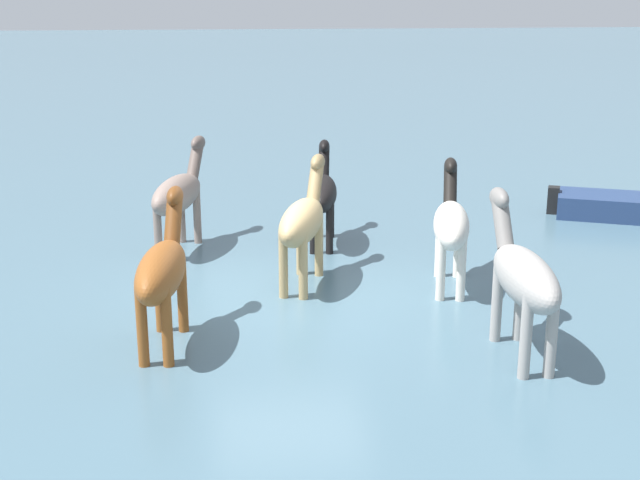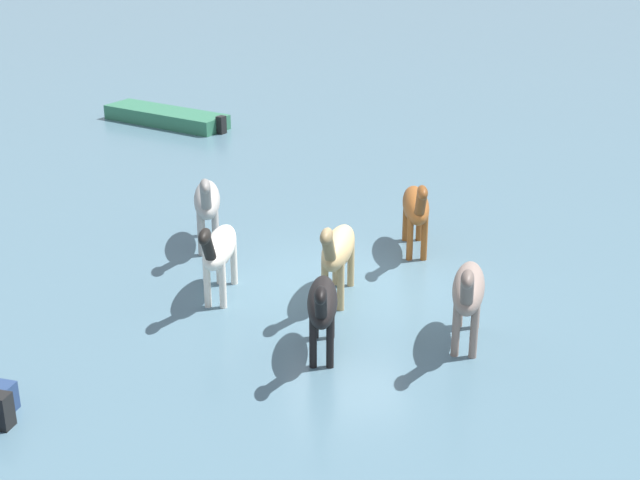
% 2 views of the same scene
% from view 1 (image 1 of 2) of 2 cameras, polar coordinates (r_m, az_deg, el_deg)
% --- Properties ---
extents(ground_plane, '(170.04, 170.04, 0.00)m').
position_cam_1_polar(ground_plane, '(13.79, -2.05, -3.57)').
color(ground_plane, '#476675').
extents(horse_dun_straggler, '(2.33, 0.79, 1.80)m').
position_cam_1_polar(horse_dun_straggler, '(16.18, 0.17, 3.12)').
color(horse_dun_straggler, black).
rests_on(horse_dun_straggler, ground_plane).
extents(horse_lead, '(2.52, 0.82, 1.94)m').
position_cam_1_polar(horse_lead, '(11.72, -10.29, -1.95)').
color(horse_lead, brown).
rests_on(horse_lead, ground_plane).
extents(horse_gray_outer, '(2.45, 0.97, 1.90)m').
position_cam_1_polar(horse_gray_outer, '(13.99, 8.59, 1.04)').
color(horse_gray_outer, silver).
rests_on(horse_gray_outer, ground_plane).
extents(horse_chestnut_trailing, '(2.47, 1.16, 1.93)m').
position_cam_1_polar(horse_chestnut_trailing, '(15.99, -9.26, 3.02)').
color(horse_chestnut_trailing, gray).
rests_on(horse_chestnut_trailing, ground_plane).
extents(horse_mid_herd, '(2.55, 0.61, 1.99)m').
position_cam_1_polar(horse_mid_herd, '(11.51, 13.18, -2.32)').
color(horse_mid_herd, '#9E9993').
rests_on(horse_mid_herd, ground_plane).
extents(horse_dark_mare, '(2.48, 1.16, 1.94)m').
position_cam_1_polar(horse_dark_mare, '(13.92, -1.13, 1.25)').
color(horse_dark_mare, tan).
rests_on(horse_dark_mare, ground_plane).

